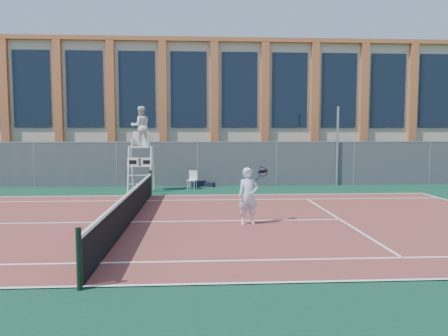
{
  "coord_description": "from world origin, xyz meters",
  "views": [
    {
      "loc": [
        2.05,
        -13.03,
        2.72
      ],
      "look_at": [
        2.99,
        3.0,
        1.39
      ],
      "focal_mm": 35.0,
      "sensor_mm": 36.0,
      "label": 1
    }
  ],
  "objects": [
    {
      "name": "plastic_chair",
      "position": [
        1.77,
        7.66,
        0.53
      ],
      "size": [
        0.52,
        0.52,
        0.88
      ],
      "color": "silver",
      "rests_on": "apron"
    },
    {
      "name": "tennis_player",
      "position": [
        3.5,
        -0.53,
        0.87
      ],
      "size": [
        0.96,
        0.67,
        1.68
      ],
      "color": "silver",
      "rests_on": "tennis_court"
    },
    {
      "name": "sports_bag_near",
      "position": [
        2.05,
        8.6,
        0.15
      ],
      "size": [
        0.72,
        0.53,
        0.29
      ],
      "primitive_type": "cube",
      "rotation": [
        0.0,
        0.0,
        0.43
      ],
      "color": "black",
      "rests_on": "apron"
    },
    {
      "name": "steel_pole",
      "position": [
        9.09,
        8.7,
        2.0
      ],
      "size": [
        0.12,
        0.12,
        4.01
      ],
      "primitive_type": "cylinder",
      "color": "#9EA0A5",
      "rests_on": "ground"
    },
    {
      "name": "umpire_chair",
      "position": [
        -0.57,
        7.05,
        2.87
      ],
      "size": [
        1.1,
        1.69,
        3.93
      ],
      "color": "white",
      "rests_on": "ground"
    },
    {
      "name": "tennis_net",
      "position": [
        0.0,
        0.0,
        0.54
      ],
      "size": [
        0.1,
        11.3,
        1.1
      ],
      "color": "black",
      "rests_on": "ground"
    },
    {
      "name": "fence",
      "position": [
        0.0,
        8.8,
        1.1
      ],
      "size": [
        40.0,
        0.06,
        2.2
      ],
      "primitive_type": null,
      "color": "#595E60",
      "rests_on": "ground"
    },
    {
      "name": "building",
      "position": [
        0.0,
        17.95,
        4.15
      ],
      "size": [
        45.0,
        10.6,
        8.22
      ],
      "color": "beige",
      "rests_on": "ground"
    },
    {
      "name": "sports_bag_far",
      "position": [
        2.59,
        8.52,
        0.11
      ],
      "size": [
        0.57,
        0.45,
        0.21
      ],
      "primitive_type": "cube",
      "rotation": [
        0.0,
        0.0,
        -0.51
      ],
      "color": "black",
      "rests_on": "apron"
    },
    {
      "name": "hedge",
      "position": [
        0.0,
        10.0,
        1.1
      ],
      "size": [
        40.0,
        1.4,
        2.2
      ],
      "primitive_type": "cube",
      "color": "black",
      "rests_on": "ground"
    },
    {
      "name": "ground",
      "position": [
        0.0,
        0.0,
        0.0
      ],
      "size": [
        120.0,
        120.0,
        0.0
      ],
      "primitive_type": "plane",
      "color": "#233814"
    },
    {
      "name": "tennis_court",
      "position": [
        0.0,
        0.0,
        0.02
      ],
      "size": [
        23.77,
        10.97,
        0.02
      ],
      "primitive_type": "cube",
      "color": "maroon",
      "rests_on": "apron"
    },
    {
      "name": "apron",
      "position": [
        0.0,
        1.0,
        0.01
      ],
      "size": [
        36.0,
        20.0,
        0.01
      ],
      "primitive_type": "cube",
      "color": "#0D3924",
      "rests_on": "ground"
    }
  ]
}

